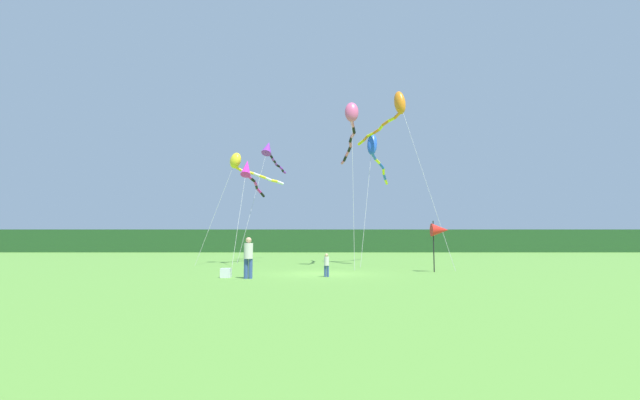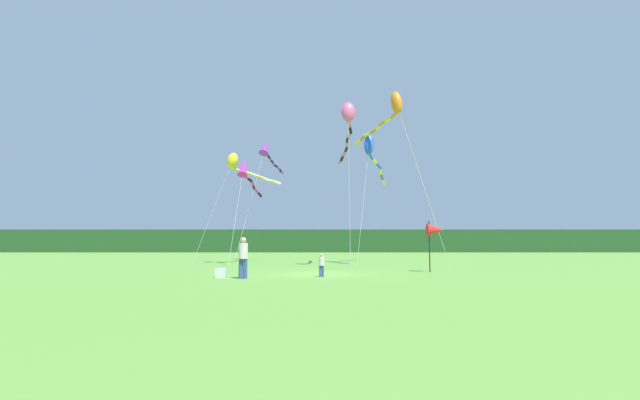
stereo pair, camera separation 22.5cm
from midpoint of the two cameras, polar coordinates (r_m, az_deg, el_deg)
name	(u,v)px [view 1 (the left image)]	position (r m, az deg, el deg)	size (l,w,h in m)	color
ground_plane	(321,274)	(22.33, -0.22, -9.46)	(120.00, 120.00, 0.00)	#5B9338
distant_treeline	(319,241)	(67.27, -0.25, -5.28)	(108.00, 3.24, 3.38)	#234C23
person_adult	(246,255)	(19.66, -9.78, -7.03)	(0.39, 0.39, 1.78)	#334C8C
person_child	(324,264)	(20.39, 0.26, -8.19)	(0.23, 0.23, 1.05)	#334C8C
cooler_box	(224,273)	(20.43, -12.57, -9.13)	(0.44, 0.42, 0.41)	silver
banner_flag_pole	(438,230)	(24.33, 14.61, -3.79)	(0.90, 0.70, 2.69)	black
kite_purple	(267,151)	(38.56, -6.97, 6.33)	(2.86, 8.87, 10.30)	#B2B2B2
kite_yellow	(237,163)	(33.16, -10.75, 4.66)	(5.64, 4.21, 8.14)	#B2B2B2
kite_rainbow	(349,121)	(29.76, 3.53, 10.05)	(0.91, 9.32, 10.58)	#B2B2B2
kite_orange	(394,108)	(30.81, 9.25, 11.57)	(4.60, 8.59, 11.69)	#B2B2B2
kite_magenta	(247,172)	(32.71, -9.61, 3.61)	(1.19, 8.34, 7.63)	#B2B2B2
kite_blue	(372,151)	(33.38, 6.55, 6.32)	(3.28, 9.63, 9.58)	#B2B2B2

